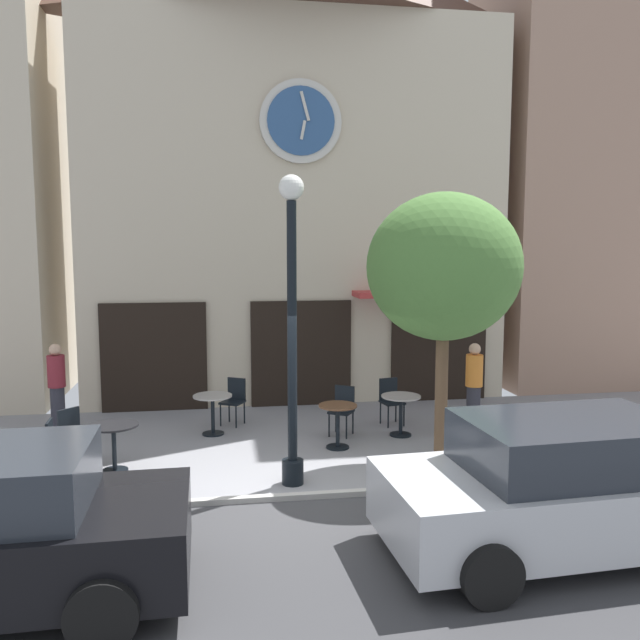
{
  "coord_description": "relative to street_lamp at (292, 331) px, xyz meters",
  "views": [
    {
      "loc": [
        -1.16,
        -8.55,
        3.5
      ],
      "look_at": [
        0.61,
        2.67,
        2.18
      ],
      "focal_mm": 36.4,
      "sensor_mm": 36.0,
      "label": 1
    }
  ],
  "objects": [
    {
      "name": "cafe_chair_right_end",
      "position": [
        -0.76,
        3.38,
        -1.75
      ],
      "size": [
        0.55,
        0.55,
        0.9
      ],
      "color": "black",
      "rests_on": "ground_plane"
    },
    {
      "name": "parked_car_silver",
      "position": [
        2.89,
        -2.56,
        -1.52
      ],
      "size": [
        4.39,
        2.21,
        1.55
      ],
      "color": "#B7BABF",
      "rests_on": "ground_plane"
    },
    {
      "name": "cafe_table_center_left",
      "position": [
        2.25,
        2.11,
        -1.74
      ],
      "size": [
        0.72,
        0.72,
        0.75
      ],
      "color": "black",
      "rests_on": "ground_plane"
    },
    {
      "name": "neighbor_building_right",
      "position": [
        9.13,
        6.59,
        4.41
      ],
      "size": [
        6.63,
        3.73,
        13.38
      ],
      "color": "#9E7A66",
      "rests_on": "ground_plane"
    },
    {
      "name": "cafe_table_leftmost",
      "position": [
        -2.67,
        0.94,
        -1.73
      ],
      "size": [
        0.76,
        0.76,
        0.75
      ],
      "color": "black",
      "rests_on": "ground_plane"
    },
    {
      "name": "cafe_chair_curbside",
      "position": [
        1.2,
        2.35,
        -1.75
      ],
      "size": [
        0.55,
        0.55,
        0.9
      ],
      "color": "black",
      "rests_on": "ground_plane"
    },
    {
      "name": "cafe_table_center_right",
      "position": [
        0.96,
        1.56,
        -1.75
      ],
      "size": [
        0.66,
        0.66,
        0.76
      ],
      "color": "black",
      "rests_on": "ground_plane"
    },
    {
      "name": "cafe_table_near_door",
      "position": [
        -1.18,
        2.72,
        -1.75
      ],
      "size": [
        0.72,
        0.72,
        0.74
      ],
      "color": "black",
      "rests_on": "ground_plane"
    },
    {
      "name": "street_tree",
      "position": [
        2.42,
        0.45,
        0.88
      ],
      "size": [
        2.41,
        2.17,
        4.31
      ],
      "color": "brown",
      "rests_on": "ground_plane"
    },
    {
      "name": "pedestrian_orange",
      "position": [
        3.7,
        2.24,
        -1.41
      ],
      "size": [
        0.43,
        0.43,
        1.67
      ],
      "color": "#2D2D38",
      "rests_on": "ground_plane"
    },
    {
      "name": "cafe_chair_under_awning",
      "position": [
        -3.47,
        0.75,
        -1.75
      ],
      "size": [
        0.42,
        0.42,
        0.9
      ],
      "color": "black",
      "rests_on": "ground_plane"
    },
    {
      "name": "cafe_table_center",
      "position": [
        4.37,
        0.85,
        -1.74
      ],
      "size": [
        0.74,
        0.74,
        0.74
      ],
      "color": "black",
      "rests_on": "ground_plane"
    },
    {
      "name": "cafe_chair_corner",
      "position": [
        -3.38,
        1.4,
        -1.75
      ],
      "size": [
        0.57,
        0.57,
        0.9
      ],
      "color": "black",
      "rests_on": "ground_plane"
    },
    {
      "name": "ground_plane",
      "position": [
        0.12,
        -0.86,
        -2.3
      ],
      "size": [
        26.63,
        11.19,
        0.13
      ],
      "color": "gray"
    },
    {
      "name": "street_lamp",
      "position": [
        0.0,
        0.0,
        0.0
      ],
      "size": [
        0.36,
        0.36,
        4.48
      ],
      "color": "black",
      "rests_on": "ground_plane"
    },
    {
      "name": "pedestrian_maroon",
      "position": [
        -4.07,
        3.4,
        -1.41
      ],
      "size": [
        0.41,
        0.41,
        1.67
      ],
      "color": "#2D2D38",
      "rests_on": "ground_plane"
    },
    {
      "name": "cafe_chair_near_lamp",
      "position": [
        2.26,
        2.9,
        -1.75
      ],
      "size": [
        0.47,
        0.47,
        0.9
      ],
      "color": "black",
      "rests_on": "ground_plane"
    },
    {
      "name": "clock_building",
      "position": [
        0.73,
        6.06,
        3.27
      ],
      "size": [
        9.39,
        4.04,
        10.71
      ],
      "color": "beige",
      "rests_on": "ground_plane"
    }
  ]
}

